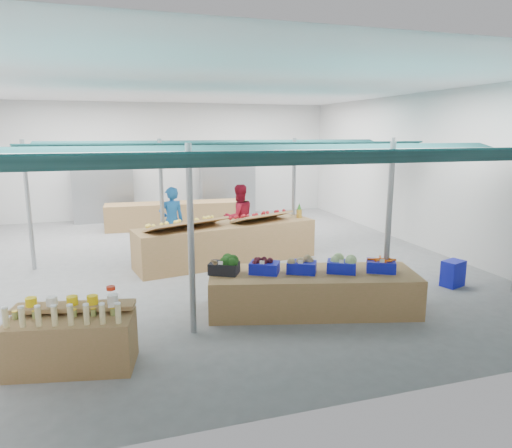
# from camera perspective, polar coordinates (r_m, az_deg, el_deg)

# --- Properties ---
(floor) EXTENTS (13.00, 13.00, 0.00)m
(floor) POSITION_cam_1_polar(r_m,az_deg,el_deg) (11.48, -6.15, -4.59)
(floor) COLOR slate
(floor) RESTS_ON ground
(hall) EXTENTS (13.00, 13.00, 13.00)m
(hall) POSITION_cam_1_polar(r_m,az_deg,el_deg) (12.46, -7.70, 9.00)
(hall) COLOR silver
(hall) RESTS_ON ground
(pole_grid) EXTENTS (10.00, 4.60, 3.00)m
(pole_grid) POSITION_cam_1_polar(r_m,az_deg,el_deg) (9.61, 0.03, 3.39)
(pole_grid) COLOR gray
(pole_grid) RESTS_ON floor
(awnings) EXTENTS (9.50, 7.08, 0.30)m
(awnings) POSITION_cam_1_polar(r_m,az_deg,el_deg) (9.52, 0.03, 9.17)
(awnings) COLOR #0A272B
(awnings) RESTS_ON pole_grid
(back_shelving_left) EXTENTS (2.00, 0.50, 2.00)m
(back_shelving_left) POSITION_cam_1_polar(r_m,az_deg,el_deg) (16.98, -18.51, 3.58)
(back_shelving_left) COLOR #B23F33
(back_shelving_left) RESTS_ON floor
(back_shelving_right) EXTENTS (2.00, 0.50, 2.00)m
(back_shelving_right) POSITION_cam_1_polar(r_m,az_deg,el_deg) (17.45, -3.56, 4.35)
(back_shelving_right) COLOR #B23F33
(back_shelving_right) RESTS_ON floor
(bottle_shelf) EXTENTS (1.74, 1.28, 1.00)m
(bottle_shelf) POSITION_cam_1_polar(r_m,az_deg,el_deg) (6.85, -21.93, -13.19)
(bottle_shelf) COLOR olive
(bottle_shelf) RESTS_ON floor
(veg_counter) EXTENTS (3.85, 2.10, 0.71)m
(veg_counter) POSITION_cam_1_polar(r_m,az_deg,el_deg) (8.31, 7.07, -8.36)
(veg_counter) COLOR olive
(veg_counter) RESTS_ON floor
(fruit_counter) EXTENTS (4.58, 1.88, 0.96)m
(fruit_counter) POSITION_cam_1_polar(r_m,az_deg,el_deg) (11.20, -3.62, -2.42)
(fruit_counter) COLOR olive
(fruit_counter) RESTS_ON floor
(far_counter) EXTENTS (4.71, 1.13, 0.84)m
(far_counter) POSITION_cam_1_polar(r_m,az_deg,el_deg) (15.52, -9.76, 1.14)
(far_counter) COLOR olive
(far_counter) RESTS_ON floor
(crate_stack) EXTENTS (0.53, 0.44, 0.54)m
(crate_stack) POSITION_cam_1_polar(r_m,az_deg,el_deg) (10.37, 23.39, -5.69)
(crate_stack) COLOR #1016AF
(crate_stack) RESTS_ON floor
(vendor_left) EXTENTS (0.72, 0.54, 1.78)m
(vendor_left) POSITION_cam_1_polar(r_m,az_deg,el_deg) (11.97, -10.48, 0.35)
(vendor_left) COLOR #17569B
(vendor_left) RESTS_ON floor
(vendor_right) EXTENTS (0.98, 0.83, 1.78)m
(vendor_right) POSITION_cam_1_polar(r_m,az_deg,el_deg) (12.29, -2.13, 0.83)
(vendor_right) COLOR maroon
(vendor_right) RESTS_ON floor
(crate_broccoli) EXTENTS (0.61, 0.55, 0.35)m
(crate_broccoli) POSITION_cam_1_polar(r_m,az_deg,el_deg) (8.04, -4.02, -5.13)
(crate_broccoli) COLOR black
(crate_broccoli) RESTS_ON veg_counter
(crate_beets) EXTENTS (0.61, 0.55, 0.29)m
(crate_beets) POSITION_cam_1_polar(r_m,az_deg,el_deg) (8.06, 1.06, -5.25)
(crate_beets) COLOR #1016AF
(crate_beets) RESTS_ON veg_counter
(crate_celeriac) EXTENTS (0.61, 0.55, 0.31)m
(crate_celeriac) POSITION_cam_1_polar(r_m,az_deg,el_deg) (8.13, 5.74, -5.09)
(crate_celeriac) COLOR #1016AF
(crate_celeriac) RESTS_ON veg_counter
(crate_cabbage) EXTENTS (0.61, 0.55, 0.35)m
(crate_cabbage) POSITION_cam_1_polar(r_m,az_deg,el_deg) (8.25, 10.65, -4.87)
(crate_cabbage) COLOR #1016AF
(crate_cabbage) RESTS_ON veg_counter
(crate_carrots) EXTENTS (0.61, 0.55, 0.29)m
(crate_carrots) POSITION_cam_1_polar(r_m,az_deg,el_deg) (8.45, 15.35, -5.03)
(crate_carrots) COLOR #1016AF
(crate_carrots) RESTS_ON veg_counter
(sparrow) EXTENTS (0.12, 0.09, 0.11)m
(sparrow) POSITION_cam_1_polar(r_m,az_deg,el_deg) (7.90, -5.22, -4.78)
(sparrow) COLOR brown
(sparrow) RESTS_ON crate_broccoli
(pole_ribbon) EXTENTS (0.12, 0.12, 0.28)m
(pole_ribbon) POSITION_cam_1_polar(r_m,az_deg,el_deg) (6.49, -17.69, -7.83)
(pole_ribbon) COLOR red
(pole_ribbon) RESTS_ON pole_grid
(apple_heap_yellow) EXTENTS (2.02, 1.35, 0.27)m
(apple_heap_yellow) POSITION_cam_1_polar(r_m,az_deg,el_deg) (10.58, -8.67, 0.21)
(apple_heap_yellow) COLOR #997247
(apple_heap_yellow) RESTS_ON fruit_counter
(apple_heap_red) EXTENTS (1.65, 1.20, 0.27)m
(apple_heap_red) POSITION_cam_1_polar(r_m,az_deg,el_deg) (11.36, 0.71, 1.13)
(apple_heap_red) COLOR #997247
(apple_heap_red) RESTS_ON fruit_counter
(pineapple) EXTENTS (0.14, 0.14, 0.39)m
(pineapple) POSITION_cam_1_polar(r_m,az_deg,el_deg) (11.92, 5.42, 1.65)
(pineapple) COLOR #8C6019
(pineapple) RESTS_ON fruit_counter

